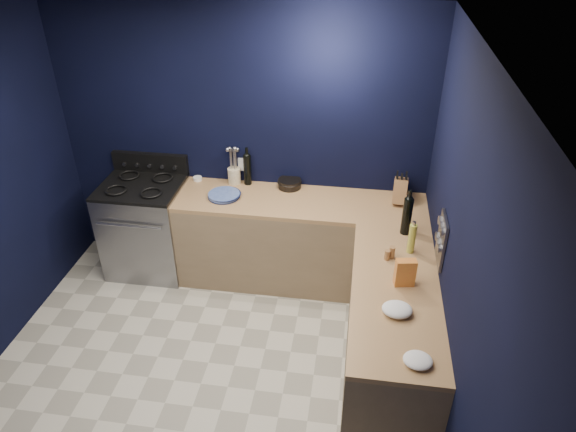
% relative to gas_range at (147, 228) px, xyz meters
% --- Properties ---
extents(floor, '(3.50, 3.50, 0.02)m').
position_rel_gas_range_xyz_m(floor, '(0.93, -1.42, -0.47)').
color(floor, beige).
rests_on(floor, ground).
extents(ceiling, '(3.50, 3.50, 0.02)m').
position_rel_gas_range_xyz_m(ceiling, '(0.93, -1.42, 2.15)').
color(ceiling, silver).
rests_on(ceiling, ground).
extents(wall_back, '(3.50, 0.02, 2.60)m').
position_rel_gas_range_xyz_m(wall_back, '(0.93, 0.34, 0.84)').
color(wall_back, black).
rests_on(wall_back, ground).
extents(wall_right, '(0.02, 3.50, 2.60)m').
position_rel_gas_range_xyz_m(wall_right, '(2.69, -1.42, 0.84)').
color(wall_right, black).
rests_on(wall_right, ground).
extents(cab_back, '(2.30, 0.63, 0.86)m').
position_rel_gas_range_xyz_m(cab_back, '(1.53, 0.02, -0.03)').
color(cab_back, '#866D4F').
rests_on(cab_back, floor).
extents(top_back, '(2.30, 0.63, 0.04)m').
position_rel_gas_range_xyz_m(top_back, '(1.53, 0.02, 0.42)').
color(top_back, brown).
rests_on(top_back, cab_back).
extents(cab_right, '(0.63, 1.67, 0.86)m').
position_rel_gas_range_xyz_m(cab_right, '(2.37, -1.13, -0.03)').
color(cab_right, '#866D4F').
rests_on(cab_right, floor).
extents(top_right, '(0.63, 1.67, 0.04)m').
position_rel_gas_range_xyz_m(top_right, '(2.37, -1.13, 0.42)').
color(top_right, brown).
rests_on(top_right, cab_right).
extents(gas_range, '(0.76, 0.66, 0.92)m').
position_rel_gas_range_xyz_m(gas_range, '(0.00, 0.00, 0.00)').
color(gas_range, gray).
rests_on(gas_range, floor).
extents(oven_door, '(0.59, 0.02, 0.42)m').
position_rel_gas_range_xyz_m(oven_door, '(0.00, -0.32, -0.01)').
color(oven_door, black).
rests_on(oven_door, gas_range).
extents(cooktop, '(0.76, 0.66, 0.03)m').
position_rel_gas_range_xyz_m(cooktop, '(0.00, 0.00, 0.48)').
color(cooktop, black).
rests_on(cooktop, gas_range).
extents(backguard, '(0.76, 0.06, 0.20)m').
position_rel_gas_range_xyz_m(backguard, '(0.00, 0.30, 0.58)').
color(backguard, black).
rests_on(backguard, gas_range).
extents(spice_panel, '(0.02, 0.28, 0.38)m').
position_rel_gas_range_xyz_m(spice_panel, '(2.67, -0.87, 0.72)').
color(spice_panel, gray).
rests_on(spice_panel, wall_right).
extents(wall_outlet, '(0.09, 0.02, 0.13)m').
position_rel_gas_range_xyz_m(wall_outlet, '(0.93, 0.32, 0.62)').
color(wall_outlet, white).
rests_on(wall_outlet, wall_back).
extents(plate_stack, '(0.39, 0.39, 0.04)m').
position_rel_gas_range_xyz_m(plate_stack, '(0.82, -0.02, 0.46)').
color(plate_stack, '#3B5393').
rests_on(plate_stack, top_back).
extents(ramekin, '(0.10, 0.10, 0.03)m').
position_rel_gas_range_xyz_m(ramekin, '(0.48, 0.27, 0.46)').
color(ramekin, white).
rests_on(ramekin, top_back).
extents(utensil_crock, '(0.14, 0.14, 0.15)m').
position_rel_gas_range_xyz_m(utensil_crock, '(0.85, 0.27, 0.52)').
color(utensil_crock, '#F2EDC0').
rests_on(utensil_crock, top_back).
extents(wine_bottle_back, '(0.09, 0.09, 0.30)m').
position_rel_gas_range_xyz_m(wine_bottle_back, '(0.99, 0.27, 0.59)').
color(wine_bottle_back, black).
rests_on(wine_bottle_back, top_back).
extents(lemon_basket, '(0.23, 0.23, 0.08)m').
position_rel_gas_range_xyz_m(lemon_basket, '(1.39, 0.26, 0.48)').
color(lemon_basket, black).
rests_on(lemon_basket, top_back).
extents(knife_block, '(0.14, 0.27, 0.27)m').
position_rel_gas_range_xyz_m(knife_block, '(2.42, 0.14, 0.55)').
color(knife_block, brown).
rests_on(knife_block, top_back).
extents(wine_bottle_right, '(0.11, 0.11, 0.32)m').
position_rel_gas_range_xyz_m(wine_bottle_right, '(2.46, -0.38, 0.60)').
color(wine_bottle_right, black).
rests_on(wine_bottle_right, top_right).
extents(oil_bottle, '(0.07, 0.07, 0.25)m').
position_rel_gas_range_xyz_m(oil_bottle, '(2.49, -0.65, 0.56)').
color(oil_bottle, '#A8A939').
rests_on(oil_bottle, top_right).
extents(spice_jar_near, '(0.05, 0.05, 0.10)m').
position_rel_gas_range_xyz_m(spice_jar_near, '(2.34, -0.75, 0.49)').
color(spice_jar_near, olive).
rests_on(spice_jar_near, top_right).
extents(spice_jar_far, '(0.06, 0.06, 0.08)m').
position_rel_gas_range_xyz_m(spice_jar_far, '(2.30, -0.78, 0.48)').
color(spice_jar_far, olive).
rests_on(spice_jar_far, top_right).
extents(crouton_bag, '(0.15, 0.09, 0.21)m').
position_rel_gas_range_xyz_m(crouton_bag, '(2.42, -1.06, 0.55)').
color(crouton_bag, red).
rests_on(crouton_bag, top_right).
extents(towel_front, '(0.23, 0.21, 0.07)m').
position_rel_gas_range_xyz_m(towel_front, '(2.36, -1.38, 0.48)').
color(towel_front, white).
rests_on(towel_front, top_right).
extents(towel_end, '(0.19, 0.17, 0.05)m').
position_rel_gas_range_xyz_m(towel_end, '(2.47, -1.81, 0.47)').
color(towel_end, white).
rests_on(towel_end, top_right).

